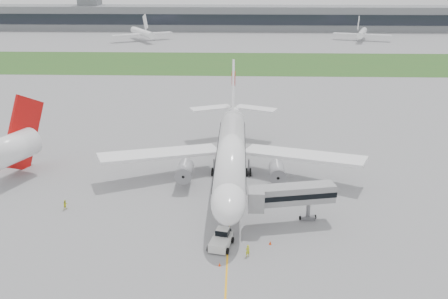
{
  "coord_description": "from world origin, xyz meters",
  "views": [
    {
      "loc": [
        1.45,
        -78.24,
        36.48
      ],
      "look_at": [
        -1.2,
        2.0,
        6.83
      ],
      "focal_mm": 40.0,
      "sensor_mm": 36.0,
      "label": 1
    }
  ],
  "objects_px": {
    "airliner": "(231,150)",
    "jet_bridge": "(288,195)",
    "pushback_tug": "(221,239)",
    "ground_crew_near": "(248,251)",
    "neighbor_aircraft": "(10,148)"
  },
  "relations": [
    {
      "from": "jet_bridge",
      "to": "neighbor_aircraft",
      "type": "distance_m",
      "value": 50.43
    },
    {
      "from": "airliner",
      "to": "jet_bridge",
      "type": "xyz_separation_m",
      "value": [
        8.7,
        -16.05,
        -1.09
      ]
    },
    {
      "from": "airliner",
      "to": "jet_bridge",
      "type": "bearing_deg",
      "value": -61.52
    },
    {
      "from": "airliner",
      "to": "neighbor_aircraft",
      "type": "relative_size",
      "value": 2.89
    },
    {
      "from": "ground_crew_near",
      "to": "neighbor_aircraft",
      "type": "xyz_separation_m",
      "value": [
        -42.11,
        24.46,
        5.15
      ]
    },
    {
      "from": "ground_crew_near",
      "to": "airliner",
      "type": "bearing_deg",
      "value": -112.53
    },
    {
      "from": "airliner",
      "to": "ground_crew_near",
      "type": "xyz_separation_m",
      "value": [
        2.7,
        -25.47,
        -4.81
      ]
    },
    {
      "from": "airliner",
      "to": "jet_bridge",
      "type": "distance_m",
      "value": 18.29
    },
    {
      "from": "jet_bridge",
      "to": "ground_crew_near",
      "type": "relative_size",
      "value": 7.73
    },
    {
      "from": "neighbor_aircraft",
      "to": "pushback_tug",
      "type": "bearing_deg",
      "value": -7.5
    },
    {
      "from": "airliner",
      "to": "ground_crew_near",
      "type": "distance_m",
      "value": 26.06
    },
    {
      "from": "airliner",
      "to": "neighbor_aircraft",
      "type": "distance_m",
      "value": 39.43
    },
    {
      "from": "jet_bridge",
      "to": "neighbor_aircraft",
      "type": "bearing_deg",
      "value": 151.22
    },
    {
      "from": "pushback_tug",
      "to": "ground_crew_near",
      "type": "distance_m",
      "value": 4.4
    },
    {
      "from": "pushback_tug",
      "to": "ground_crew_near",
      "type": "height_order",
      "value": "pushback_tug"
    }
  ]
}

